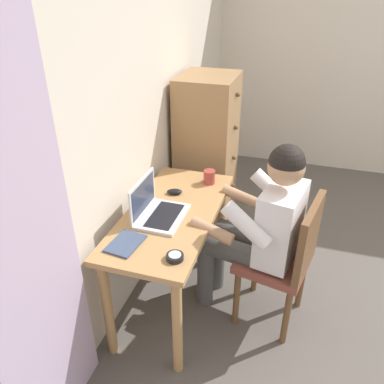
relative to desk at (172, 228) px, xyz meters
name	(u,v)px	position (x,y,z in m)	size (l,w,h in m)	color
wall_back	(139,105)	(0.36, 0.33, 0.65)	(4.80, 0.05, 2.50)	beige
curtain_panel	(23,241)	(-0.91, 0.26, 0.50)	(0.58, 0.03, 2.19)	#B29EBC
desk	(172,228)	(0.00, 0.00, 0.00)	(1.14, 0.53, 0.72)	tan
dresser	(207,154)	(1.03, 0.06, 0.06)	(0.52, 0.47, 1.31)	#9E754C
chair	(286,257)	(0.04, -0.71, -0.09)	(0.49, 0.48, 0.90)	brown
person_seated	(259,224)	(0.07, -0.53, 0.09)	(0.61, 0.64, 1.22)	#4C4C4C
laptop	(156,209)	(-0.08, 0.07, 0.17)	(0.34, 0.25, 0.24)	silver
computer_mouse	(174,192)	(0.21, 0.06, 0.14)	(0.06, 0.10, 0.03)	black
desk_clock	(175,257)	(-0.42, -0.17, 0.14)	(0.09, 0.09, 0.03)	black
notebook_pad	(125,243)	(-0.38, 0.12, 0.13)	(0.21, 0.15, 0.01)	#3D4C6B
coffee_mug	(209,177)	(0.43, -0.12, 0.17)	(0.12, 0.08, 0.09)	#9E3D38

